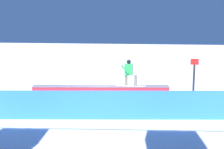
% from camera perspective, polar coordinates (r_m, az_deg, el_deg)
% --- Properties ---
extents(ground_plane, '(120.00, 120.00, 0.00)m').
position_cam_1_polar(ground_plane, '(15.15, -2.27, -5.11)').
color(ground_plane, white).
extents(grind_box, '(7.20, 1.95, 0.76)m').
position_cam_1_polar(grind_box, '(15.07, -2.28, -3.85)').
color(grind_box, red).
rests_on(grind_box, ground_plane).
extents(snowboarder, '(1.58, 0.42, 1.40)m').
position_cam_1_polar(snowboarder, '(14.88, 3.51, 0.54)').
color(snowboarder, silver).
rests_on(snowboarder, grind_box).
extents(safety_fence, '(13.29, 2.71, 1.23)m').
position_cam_1_polar(safety_fence, '(11.79, -6.34, -6.21)').
color(safety_fence, '#307DED').
rests_on(safety_fence, ground_plane).
extents(trail_marker, '(0.40, 0.10, 2.27)m').
position_cam_1_polar(trail_marker, '(14.86, 16.29, -0.99)').
color(trail_marker, '#262628').
rests_on(trail_marker, ground_plane).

